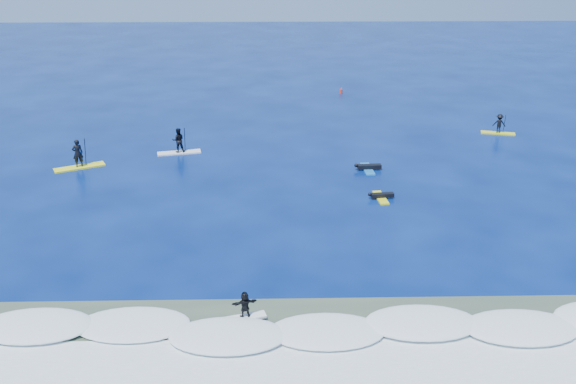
{
  "coord_description": "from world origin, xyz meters",
  "views": [
    {
      "loc": [
        -1.06,
        -32.09,
        15.52
      ],
      "look_at": [
        -0.26,
        3.43,
        0.6
      ],
      "focal_mm": 40.0,
      "sensor_mm": 36.0,
      "label": 1
    }
  ],
  "objects_px": {
    "prone_paddler_far": "(368,168)",
    "prone_paddler_near": "(381,196)",
    "sup_paddler_left": "(78,158)",
    "marker_buoy": "(341,91)",
    "wave_surfer": "(245,307)",
    "sup_paddler_right": "(499,125)",
    "sup_paddler_center": "(178,143)"
  },
  "relations": [
    {
      "from": "prone_paddler_far",
      "to": "prone_paddler_near",
      "type": "bearing_deg",
      "value": 177.88
    },
    {
      "from": "sup_paddler_left",
      "to": "marker_buoy",
      "type": "distance_m",
      "value": 28.57
    },
    {
      "from": "sup_paddler_left",
      "to": "marker_buoy",
      "type": "height_order",
      "value": "sup_paddler_left"
    },
    {
      "from": "prone_paddler_near",
      "to": "wave_surfer",
      "type": "xyz_separation_m",
      "value": [
        -7.76,
        -12.95,
        0.59
      ]
    },
    {
      "from": "sup_paddler_left",
      "to": "prone_paddler_far",
      "type": "bearing_deg",
      "value": -28.43
    },
    {
      "from": "sup_paddler_left",
      "to": "sup_paddler_right",
      "type": "xyz_separation_m",
      "value": [
        31.28,
        7.04,
        -0.02
      ]
    },
    {
      "from": "sup_paddler_center",
      "to": "sup_paddler_right",
      "type": "xyz_separation_m",
      "value": [
        24.84,
        4.15,
        -0.1
      ]
    },
    {
      "from": "prone_paddler_far",
      "to": "wave_surfer",
      "type": "xyz_separation_m",
      "value": [
        -7.65,
        -17.88,
        0.57
      ]
    },
    {
      "from": "sup_paddler_right",
      "to": "sup_paddler_center",
      "type": "bearing_deg",
      "value": -155.88
    },
    {
      "from": "prone_paddler_near",
      "to": "sup_paddler_left",
      "type": "bearing_deg",
      "value": 67.54
    },
    {
      "from": "sup_paddler_center",
      "to": "prone_paddler_far",
      "type": "distance_m",
      "value": 13.85
    },
    {
      "from": "prone_paddler_far",
      "to": "marker_buoy",
      "type": "bearing_deg",
      "value": -4.23
    },
    {
      "from": "prone_paddler_near",
      "to": "marker_buoy",
      "type": "height_order",
      "value": "marker_buoy"
    },
    {
      "from": "prone_paddler_near",
      "to": "marker_buoy",
      "type": "bearing_deg",
      "value": -6.64
    },
    {
      "from": "sup_paddler_center",
      "to": "marker_buoy",
      "type": "distance_m",
      "value": 22.15
    },
    {
      "from": "prone_paddler_far",
      "to": "wave_surfer",
      "type": "distance_m",
      "value": 19.45
    },
    {
      "from": "prone_paddler_far",
      "to": "sup_paddler_left",
      "type": "bearing_deg",
      "value": 84.11
    },
    {
      "from": "sup_paddler_left",
      "to": "prone_paddler_far",
      "type": "relative_size",
      "value": 1.44
    },
    {
      "from": "wave_surfer",
      "to": "marker_buoy",
      "type": "bearing_deg",
      "value": 62.22
    },
    {
      "from": "sup_paddler_center",
      "to": "sup_paddler_right",
      "type": "bearing_deg",
      "value": -2.33
    },
    {
      "from": "prone_paddler_near",
      "to": "wave_surfer",
      "type": "distance_m",
      "value": 15.11
    },
    {
      "from": "sup_paddler_center",
      "to": "prone_paddler_far",
      "type": "height_order",
      "value": "sup_paddler_center"
    },
    {
      "from": "wave_surfer",
      "to": "marker_buoy",
      "type": "relative_size",
      "value": 2.83
    },
    {
      "from": "prone_paddler_far",
      "to": "sup_paddler_right",
      "type": "bearing_deg",
      "value": -59.17
    },
    {
      "from": "sup_paddler_right",
      "to": "marker_buoy",
      "type": "bearing_deg",
      "value": 144.79
    },
    {
      "from": "sup_paddler_left",
      "to": "prone_paddler_near",
      "type": "xyz_separation_m",
      "value": [
        19.89,
        -5.76,
        -0.59
      ]
    },
    {
      "from": "sup_paddler_center",
      "to": "wave_surfer",
      "type": "distance_m",
      "value": 22.33
    },
    {
      "from": "sup_paddler_right",
      "to": "prone_paddler_far",
      "type": "relative_size",
      "value": 1.15
    },
    {
      "from": "sup_paddler_left",
      "to": "sup_paddler_center",
      "type": "xyz_separation_m",
      "value": [
        6.44,
        2.89,
        0.08
      ]
    },
    {
      "from": "sup_paddler_left",
      "to": "wave_surfer",
      "type": "xyz_separation_m",
      "value": [
        12.12,
        -18.71,
        -0.0
      ]
    },
    {
      "from": "prone_paddler_far",
      "to": "wave_surfer",
      "type": "height_order",
      "value": "wave_surfer"
    },
    {
      "from": "sup_paddler_left",
      "to": "sup_paddler_center",
      "type": "distance_m",
      "value": 7.06
    }
  ]
}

